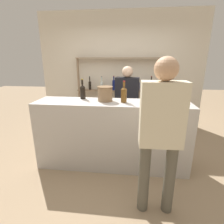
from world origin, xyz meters
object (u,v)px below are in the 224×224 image
Objects in this scene: counter_bottle_0 at (124,94)px; wine_glass at (178,94)px; counter_bottle_1 at (83,91)px; customer_right at (161,129)px; counter_bottle_2 at (158,95)px; server_behind_counter at (127,101)px; cork_jar at (148,98)px; ice_bucket at (105,94)px.

wine_glass is at bearing 12.18° from counter_bottle_0.
counter_bottle_1 reaches higher than counter_bottle_0.
counter_bottle_1 is 1.53m from customer_right.
wine_glass is at bearing 29.88° from counter_bottle_2.
server_behind_counter is (-0.40, 1.68, -0.11)m from customer_right.
cork_jar is 0.09× the size of server_behind_counter.
ice_bucket is at bearing -16.72° from server_behind_counter.
customer_right is at bearing 19.31° from server_behind_counter.
customer_right is (-0.08, -0.86, -0.18)m from counter_bottle_2.
counter_bottle_0 is 0.95× the size of counter_bottle_2.
server_behind_counter is at bearing 42.56° from counter_bottle_1.
wine_glass is at bearing 57.54° from server_behind_counter.
ice_bucket is (-0.29, 0.05, -0.01)m from counter_bottle_0.
counter_bottle_0 is 0.19× the size of customer_right.
counter_bottle_1 is 0.40m from ice_bucket.
cork_jar is at bearing -4.41° from ice_bucket.
customer_right reaches higher than counter_bottle_2.
wine_glass is at bearing -22.56° from customer_right.
counter_bottle_1 is 0.96× the size of counter_bottle_2.
server_behind_counter is at bearing 112.09° from cork_jar.
customer_right is at bearing -63.71° from counter_bottle_0.
counter_bottle_0 is 0.30m from ice_bucket.
customer_right is at bearing -43.08° from counter_bottle_1.
cork_jar is at bearing 27.89° from server_behind_counter.
cork_jar is 0.09× the size of customer_right.
server_behind_counter is (0.70, 0.65, -0.29)m from counter_bottle_1.
customer_right reaches higher than counter_bottle_0.
counter_bottle_2 is 2.17× the size of wine_glass.
wine_glass is 0.10× the size of server_behind_counter.
ice_bucket is 0.65m from cork_jar.
counter_bottle_0 is 0.20× the size of server_behind_counter.
counter_bottle_2 is at bearing -6.61° from customer_right.
counter_bottle_0 is at bearing 4.12° from server_behind_counter.
counter_bottle_1 reaches higher than cork_jar.
wine_glass is 1.06m from server_behind_counter.
ice_bucket is (0.39, -0.12, -0.01)m from counter_bottle_1.
counter_bottle_2 is 1.41× the size of ice_bucket.
server_behind_counter is at bearing 120.29° from counter_bottle_2.
ice_bucket is at bearing 175.59° from cork_jar.
customer_right is at bearing -51.93° from ice_bucket.
counter_bottle_0 is at bearing 179.11° from counter_bottle_2.
server_behind_counter reaches higher than counter_bottle_1.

